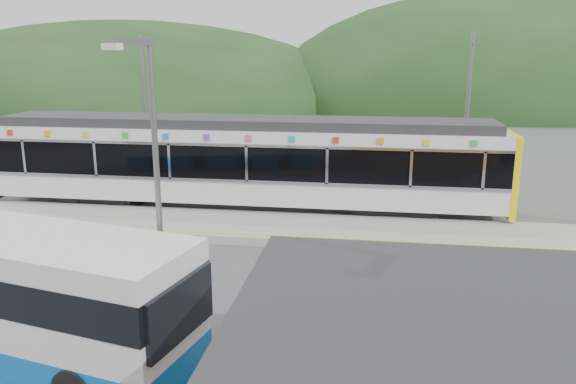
# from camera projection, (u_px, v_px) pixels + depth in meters

# --- Properties ---
(ground) EXTENTS (120.00, 120.00, 0.00)m
(ground) POSITION_uv_depth(u_px,v_px,m) (261.00, 266.00, 16.86)
(ground) COLOR #4C4C4F
(ground) RESTS_ON ground
(hills) EXTENTS (146.00, 149.00, 26.00)m
(hills) POSITION_uv_depth(u_px,v_px,m) (451.00, 224.00, 21.03)
(hills) COLOR #1E3D19
(hills) RESTS_ON ground
(platform) EXTENTS (26.00, 3.20, 0.30)m
(platform) POSITION_uv_depth(u_px,v_px,m) (279.00, 228.00, 19.99)
(platform) COLOR #9E9E99
(platform) RESTS_ON ground
(yellow_line) EXTENTS (26.00, 0.10, 0.01)m
(yellow_line) POSITION_uv_depth(u_px,v_px,m) (273.00, 236.00, 18.71)
(yellow_line) COLOR yellow
(yellow_line) RESTS_ON platform
(train) EXTENTS (20.44, 3.01, 3.74)m
(train) POSITION_uv_depth(u_px,v_px,m) (243.00, 160.00, 22.39)
(train) COLOR black
(train) RESTS_ON ground
(catenary_mast_west) EXTENTS (0.18, 1.80, 7.00)m
(catenary_mast_west) POSITION_uv_depth(u_px,v_px,m) (145.00, 112.00, 25.20)
(catenary_mast_west) COLOR slate
(catenary_mast_west) RESTS_ON ground
(catenary_mast_east) EXTENTS (0.18, 1.80, 7.00)m
(catenary_mast_east) POSITION_uv_depth(u_px,v_px,m) (467.00, 117.00, 23.16)
(catenary_mast_east) COLOR slate
(catenary_mast_east) RESTS_ON ground
(lamp_post) EXTENTS (0.46, 1.18, 6.56)m
(lamp_post) POSITION_uv_depth(u_px,v_px,m) (154.00, 174.00, 11.22)
(lamp_post) COLOR slate
(lamp_post) RESTS_ON ground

